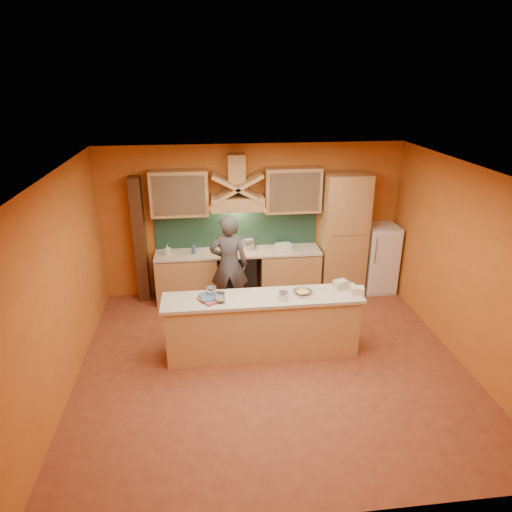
{
  "coord_description": "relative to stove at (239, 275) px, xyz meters",
  "views": [
    {
      "loc": [
        -0.89,
        -5.51,
        3.95
      ],
      "look_at": [
        -0.13,
        0.9,
        1.34
      ],
      "focal_mm": 32.0,
      "sensor_mm": 36.0,
      "label": 1
    }
  ],
  "objects": [
    {
      "name": "soap_bottle_b",
      "position": [
        -0.8,
        -0.02,
        0.58
      ],
      "size": [
        0.11,
        0.11,
        0.21
      ],
      "primitive_type": "imported",
      "rotation": [
        0.0,
        0.0,
        0.52
      ],
      "color": "#315889",
      "rests_on": "counter_top"
    },
    {
      "name": "wall_front",
      "position": [
        0.3,
        -4.7,
        0.95
      ],
      "size": [
        5.5,
        0.02,
        2.8
      ],
      "primitive_type": "cube",
      "color": "#C66B26",
      "rests_on": "floor"
    },
    {
      "name": "wall_right",
      "position": [
        3.05,
        -2.2,
        0.95
      ],
      "size": [
        0.02,
        5.0,
        2.8
      ],
      "primitive_type": "cube",
      "color": "#C66B26",
      "rests_on": "floor"
    },
    {
      "name": "jar_small",
      "position": [
        -0.41,
        -1.99,
        0.57
      ],
      "size": [
        0.14,
        0.14,
        0.14
      ],
      "primitive_type": "cylinder",
      "rotation": [
        0.0,
        0.0,
        -0.13
      ],
      "color": "silver",
      "rests_on": "island_top"
    },
    {
      "name": "trim_column_left",
      "position": [
        -1.75,
        0.15,
        0.7
      ],
      "size": [
        0.2,
        0.3,
        2.3
      ],
      "primitive_type": "cube",
      "color": "#472816",
      "rests_on": "floor"
    },
    {
      "name": "island_top",
      "position": [
        0.2,
        -1.9,
        0.47
      ],
      "size": [
        2.9,
        0.62,
        0.05
      ],
      "primitive_type": "cube",
      "color": "beige",
      "rests_on": "island_body"
    },
    {
      "name": "stove",
      "position": [
        0.0,
        0.0,
        0.0
      ],
      "size": [
        0.6,
        0.58,
        0.9
      ],
      "primitive_type": "cube",
      "color": "black",
      "rests_on": "floor"
    },
    {
      "name": "cloth",
      "position": [
        0.82,
        -1.95,
        0.5
      ],
      "size": [
        0.27,
        0.21,
        0.02
      ],
      "primitive_type": "cube",
      "rotation": [
        0.0,
        0.0,
        -0.1
      ],
      "color": "beige",
      "rests_on": "island_top"
    },
    {
      "name": "ceiling",
      "position": [
        0.3,
        -2.2,
        2.35
      ],
      "size": [
        5.5,
        5.0,
        0.01
      ],
      "primitive_type": "cube",
      "color": "white",
      "rests_on": "wall_back"
    },
    {
      "name": "fridge",
      "position": [
        2.7,
        0.0,
        0.2
      ],
      "size": [
        0.58,
        0.6,
        1.3
      ],
      "primitive_type": "cube",
      "color": "white",
      "rests_on": "floor"
    },
    {
      "name": "island_body",
      "position": [
        0.2,
        -1.9,
        -0.01
      ],
      "size": [
        2.8,
        0.55,
        0.88
      ],
      "primitive_type": "cube",
      "color": "#DCB170",
      "rests_on": "floor"
    },
    {
      "name": "bowl_back",
      "position": [
        0.88,
        0.05,
        0.51
      ],
      "size": [
        0.33,
        0.33,
        0.08
      ],
      "primitive_type": "imported",
      "rotation": [
        0.0,
        0.0,
        0.4
      ],
      "color": "silver",
      "rests_on": "counter_top"
    },
    {
      "name": "base_cabinet_left",
      "position": [
        -0.95,
        0.0,
        -0.02
      ],
      "size": [
        1.1,
        0.6,
        0.86
      ],
      "primitive_type": "cube",
      "color": "tan",
      "rests_on": "floor"
    },
    {
      "name": "mixing_bowl",
      "position": [
        0.79,
        -1.88,
        0.53
      ],
      "size": [
        0.31,
        0.31,
        0.06
      ],
      "primitive_type": "imported",
      "rotation": [
        0.0,
        0.0,
        0.28
      ],
      "color": "silver",
      "rests_on": "island_top"
    },
    {
      "name": "backsplash",
      "position": [
        -0.0,
        0.28,
        0.8
      ],
      "size": [
        3.0,
        0.03,
        0.7
      ],
      "primitive_type": "cube",
      "color": "#18362B",
      "rests_on": "wall_back"
    },
    {
      "name": "pot_small",
      "position": [
        0.22,
        0.1,
        0.52
      ],
      "size": [
        0.21,
        0.21,
        0.13
      ],
      "primitive_type": "cylinder",
      "rotation": [
        0.0,
        0.0,
        0.19
      ],
      "color": "#B9B8C0",
      "rests_on": "stove"
    },
    {
      "name": "book_lower",
      "position": [
        -0.66,
        -2.0,
        0.51
      ],
      "size": [
        0.35,
        0.37,
        0.03
      ],
      "primitive_type": "imported",
      "rotation": [
        0.0,
        0.0,
        0.63
      ],
      "color": "#B64A41",
      "rests_on": "island_top"
    },
    {
      "name": "jar_large",
      "position": [
        -0.53,
        -1.8,
        0.57
      ],
      "size": [
        0.18,
        0.18,
        0.15
      ],
      "primitive_type": "cylinder",
      "rotation": [
        0.0,
        0.0,
        -0.36
      ],
      "color": "white",
      "rests_on": "island_top"
    },
    {
      "name": "hood_chimney",
      "position": [
        0.0,
        0.15,
        1.95
      ],
      "size": [
        0.3,
        0.3,
        0.5
      ],
      "primitive_type": "cube",
      "color": "tan",
      "rests_on": "wall_back"
    },
    {
      "name": "soap_bottle_a",
      "position": [
        -1.26,
        -0.02,
        0.56
      ],
      "size": [
        0.1,
        0.11,
        0.18
      ],
      "primitive_type": "imported",
      "rotation": [
        0.0,
        0.0,
        -0.29
      ],
      "color": "silver",
      "rests_on": "counter_top"
    },
    {
      "name": "grocery_bag_b",
      "position": [
        1.58,
        -1.98,
        0.55
      ],
      "size": [
        0.21,
        0.18,
        0.11
      ],
      "primitive_type": "cube",
      "rotation": [
        0.0,
        0.0,
        -0.2
      ],
      "color": "beige",
      "rests_on": "island_top"
    },
    {
      "name": "pantry_column",
      "position": [
        1.95,
        0.0,
        0.7
      ],
      "size": [
        0.8,
        0.6,
        2.3
      ],
      "primitive_type": "cube",
      "color": "tan",
      "rests_on": "floor"
    },
    {
      "name": "grocery_bag_a",
      "position": [
        1.39,
        -1.76,
        0.56
      ],
      "size": [
        0.22,
        0.2,
        0.12
      ],
      "primitive_type": "cube",
      "rotation": [
        0.0,
        0.0,
        0.3
      ],
      "color": "beige",
      "rests_on": "island_top"
    },
    {
      "name": "pot_large",
      "position": [
        -0.11,
        -0.14,
        0.54
      ],
      "size": [
        0.25,
        0.25,
        0.18
      ],
      "primitive_type": "cylinder",
      "rotation": [
        0.0,
        0.0,
        -0.22
      ],
      "color": "#B2B2B9",
      "rests_on": "stove"
    },
    {
      "name": "floor",
      "position": [
        0.3,
        -2.2,
        -0.45
      ],
      "size": [
        5.5,
        5.0,
        0.01
      ],
      "primitive_type": "cube",
      "color": "brown",
      "rests_on": "ground"
    },
    {
      "name": "kitchen_scale",
      "position": [
        0.48,
        -2.03,
        0.55
      ],
      "size": [
        0.16,
        0.16,
        0.1
      ],
      "primitive_type": "cube",
      "rotation": [
        0.0,
        0.0,
        -0.4
      ],
      "color": "white",
      "rests_on": "island_top"
    },
    {
      "name": "range_hood",
      "position": [
        0.0,
        0.05,
        1.37
      ],
      "size": [
        0.92,
        0.5,
        0.24
      ],
      "primitive_type": "cube",
      "color": "tan",
      "rests_on": "wall_back"
    },
    {
      "name": "upper_cabinet_right",
      "position": [
        1.0,
        0.12,
        1.55
      ],
      "size": [
        1.0,
        0.35,
        0.8
      ],
      "primitive_type": "cube",
      "color": "tan",
      "rests_on": "wall_back"
    },
    {
      "name": "base_cabinet_right",
      "position": [
        0.95,
        0.0,
        -0.02
      ],
      "size": [
        1.1,
        0.6,
        0.86
      ],
      "primitive_type": "cube",
      "color": "tan",
      "rests_on": "floor"
    },
    {
      "name": "dish_rack",
      "position": [
        0.84,
        0.0,
        0.52
      ],
      "size": [
        0.3,
        0.24,
        0.1
      ],
      "primitive_type": "cube",
      "rotation": [
        0.0,
        0.0,
        0.1
      ],
      "color": "silver",
      "rests_on": "counter_top"
    },
    {
      "name": "person",
      "position": [
        -0.2,
        -0.55,
        0.44
      ],
      "size": [
        0.69,
        0.48,
        1.78
      ],
      "primitive_type": "imported",
      "rotation": [
        0.0,
        0.0,
        3.05
      ],
      "color": "#4C4C51",
      "rests_on": "floor"
    },
    {
      "name": "book_upper",
      "position": [
        -0.69,
        -1.9,
        0.53
      ],
      "size": [
        0.26,
        0.32,
        0.02
      ],
      "primitive_type": "imported",
      "rotation": [
        0.0,
        0.0,
        0.22
      ],
      "color": "teal",
      "rests_on": "island_top"
    },
    {
      "name": "wall_back",
      "position": [
        0.3,
        0.3,
        0.95
      ],
      "size": [
        5.5,
        0.02,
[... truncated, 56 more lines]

